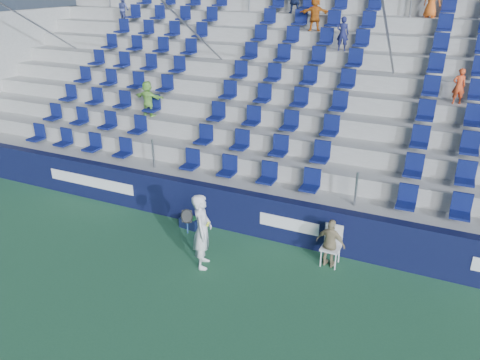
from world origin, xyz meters
The scene contains 7 objects.
ground centered at (0.00, 0.00, 0.00)m, with size 70.00×70.00×0.00m, color #2A633F.
sponsor_wall centered at (0.00, 3.15, 0.60)m, with size 24.00×0.32×1.20m.
grandstand centered at (0.01, 8.24, 2.14)m, with size 24.00×8.17×6.63m.
tennis_player centered at (-0.07, 1.24, 0.95)m, with size 0.74×0.81×1.90m.
line_judge_chair centered at (2.72, 2.66, 0.58)m, with size 0.46×0.47×1.01m.
line_judge centered at (2.72, 2.50, 0.62)m, with size 0.73×0.30×1.25m, color tan.
ball_bin centered at (-1.32, 2.75, 0.16)m, with size 0.57×0.40×0.30m.
Camera 1 is at (4.76, -7.15, 6.50)m, focal length 35.00 mm.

